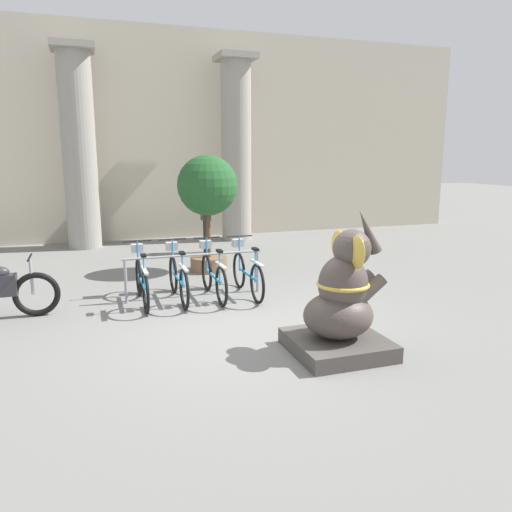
{
  "coord_description": "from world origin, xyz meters",
  "views": [
    {
      "loc": [
        -2.02,
        -6.36,
        2.44
      ],
      "look_at": [
        0.26,
        0.36,
        1.0
      ],
      "focal_mm": 35.0,
      "sensor_mm": 36.0,
      "label": 1
    }
  ],
  "objects_px": {
    "bicycle_2": "(213,275)",
    "person_pedestrian": "(206,213)",
    "bicycle_0": "(142,280)",
    "potted_tree": "(208,192)",
    "bicycle_3": "(247,273)",
    "bicycle_1": "(178,277)",
    "elephant_statue": "(342,305)"
  },
  "relations": [
    {
      "from": "person_pedestrian",
      "to": "potted_tree",
      "type": "bearing_deg",
      "value": -101.65
    },
    {
      "from": "bicycle_3",
      "to": "elephant_statue",
      "type": "xyz_separation_m",
      "value": [
        0.31,
        -2.88,
        0.21
      ]
    },
    {
      "from": "bicycle_0",
      "to": "bicycle_3",
      "type": "height_order",
      "value": "same"
    },
    {
      "from": "bicycle_2",
      "to": "person_pedestrian",
      "type": "relative_size",
      "value": 1.01
    },
    {
      "from": "bicycle_3",
      "to": "bicycle_2",
      "type": "bearing_deg",
      "value": 177.04
    },
    {
      "from": "bicycle_0",
      "to": "potted_tree",
      "type": "bearing_deg",
      "value": 51.04
    },
    {
      "from": "bicycle_0",
      "to": "elephant_statue",
      "type": "distance_m",
      "value": 3.64
    },
    {
      "from": "bicycle_0",
      "to": "elephant_statue",
      "type": "relative_size",
      "value": 0.95
    },
    {
      "from": "bicycle_0",
      "to": "bicycle_2",
      "type": "height_order",
      "value": "same"
    },
    {
      "from": "bicycle_1",
      "to": "bicycle_2",
      "type": "xyz_separation_m",
      "value": [
        0.61,
        -0.03,
        0.0
      ]
    },
    {
      "from": "bicycle_3",
      "to": "bicycle_0",
      "type": "bearing_deg",
      "value": 178.12
    },
    {
      "from": "bicycle_2",
      "to": "bicycle_3",
      "type": "xyz_separation_m",
      "value": [
        0.61,
        -0.03,
        0.0
      ]
    },
    {
      "from": "bicycle_0",
      "to": "potted_tree",
      "type": "height_order",
      "value": "potted_tree"
    },
    {
      "from": "bicycle_1",
      "to": "bicycle_0",
      "type": "bearing_deg",
      "value": 179.82
    },
    {
      "from": "person_pedestrian",
      "to": "bicycle_1",
      "type": "bearing_deg",
      "value": -109.71
    },
    {
      "from": "bicycle_0",
      "to": "bicycle_1",
      "type": "relative_size",
      "value": 1.0
    },
    {
      "from": "bicycle_1",
      "to": "bicycle_3",
      "type": "distance_m",
      "value": 1.21
    },
    {
      "from": "bicycle_1",
      "to": "elephant_statue",
      "type": "relative_size",
      "value": 0.95
    },
    {
      "from": "bicycle_0",
      "to": "elephant_statue",
      "type": "height_order",
      "value": "elephant_statue"
    },
    {
      "from": "elephant_statue",
      "to": "person_pedestrian",
      "type": "relative_size",
      "value": 1.07
    },
    {
      "from": "elephant_statue",
      "to": "potted_tree",
      "type": "relative_size",
      "value": 0.74
    },
    {
      "from": "bicycle_3",
      "to": "potted_tree",
      "type": "relative_size",
      "value": 0.71
    },
    {
      "from": "person_pedestrian",
      "to": "bicycle_0",
      "type": "bearing_deg",
      "value": -117.12
    },
    {
      "from": "bicycle_2",
      "to": "potted_tree",
      "type": "bearing_deg",
      "value": 78.66
    },
    {
      "from": "bicycle_1",
      "to": "bicycle_2",
      "type": "distance_m",
      "value": 0.61
    },
    {
      "from": "bicycle_2",
      "to": "bicycle_1",
      "type": "bearing_deg",
      "value": 177.5
    },
    {
      "from": "bicycle_3",
      "to": "potted_tree",
      "type": "xyz_separation_m",
      "value": [
        -0.2,
        2.06,
        1.27
      ]
    },
    {
      "from": "bicycle_0",
      "to": "bicycle_2",
      "type": "xyz_separation_m",
      "value": [
        1.21,
        -0.03,
        0.0
      ]
    },
    {
      "from": "bicycle_1",
      "to": "person_pedestrian",
      "type": "relative_size",
      "value": 1.01
    },
    {
      "from": "bicycle_3",
      "to": "potted_tree",
      "type": "height_order",
      "value": "potted_tree"
    },
    {
      "from": "bicycle_2",
      "to": "person_pedestrian",
      "type": "distance_m",
      "value": 4.1
    },
    {
      "from": "bicycle_1",
      "to": "bicycle_3",
      "type": "relative_size",
      "value": 1.0
    }
  ]
}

